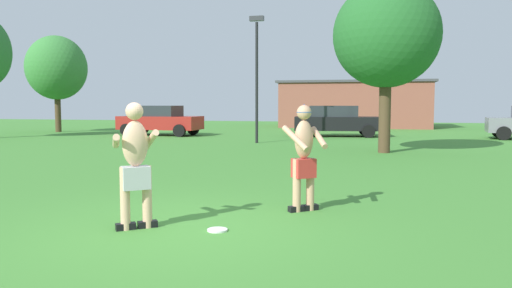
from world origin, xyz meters
name	(u,v)px	position (x,y,z in m)	size (l,w,h in m)	color
ground_plane	(173,230)	(0.00, 0.00, 0.00)	(80.00, 80.00, 0.00)	#428433
player_with_cap	(304,153)	(1.54, 1.56, 0.91)	(0.74, 0.72, 1.68)	black
player_in_gray	(135,163)	(-0.51, -0.04, 0.90)	(0.77, 0.81, 1.70)	black
frisbee	(217,230)	(0.59, 0.09, 0.01)	(0.27, 0.27, 0.03)	white
car_black_near_post	(336,120)	(0.79, 19.52, 0.82)	(4.48, 2.43, 1.58)	black
car_red_far_end	(159,120)	(-8.43, 18.28, 0.82)	(4.36, 2.15, 1.58)	maroon
lamp_post	(257,65)	(-2.23, 14.53, 3.32)	(0.60, 0.24, 5.37)	black
outbuilding_behind_lot	(355,104)	(1.38, 30.68, 1.65)	(10.67, 6.37, 3.28)	brown
tree_left_field	(386,36)	(3.00, 11.38, 3.98)	(3.59, 3.59, 5.78)	#4C3823
tree_behind_players	(56,68)	(-15.65, 19.86, 3.79)	(3.52, 3.52, 5.68)	#4C3823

